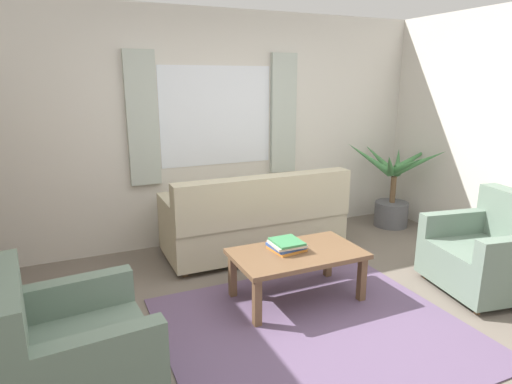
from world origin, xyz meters
name	(u,v)px	position (x,y,z in m)	size (l,w,h in m)	color
ground_plane	(315,330)	(0.00, 0.00, 0.00)	(6.24, 6.24, 0.00)	#6B6056
wall_back	(215,129)	(0.00, 2.26, 1.30)	(5.32, 0.12, 2.60)	silver
window_with_curtains	(217,116)	(0.00, 2.18, 1.45)	(1.98, 0.07, 1.40)	white
area_rug	(315,329)	(0.00, 0.00, 0.01)	(2.23, 1.98, 0.01)	#604C6B
couch	(256,222)	(0.19, 1.55, 0.37)	(1.90, 0.82, 0.92)	#BCB293
armchair_left	(67,354)	(-1.72, -0.12, 0.35)	(0.89, 0.91, 0.88)	slate
armchair_right	(490,253)	(1.77, -0.06, 0.35)	(0.95, 0.96, 0.88)	slate
coffee_table	(297,258)	(0.11, 0.49, 0.38)	(1.10, 0.64, 0.44)	brown
book_stack_on_table	(287,245)	(0.04, 0.56, 0.48)	(0.29, 0.29, 0.09)	orange
potted_plant	(394,192)	(2.20, 1.70, 0.46)	(1.21, 1.13, 1.11)	#56565B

